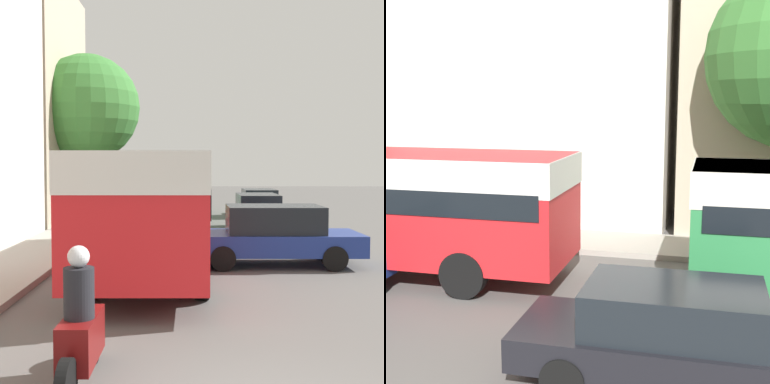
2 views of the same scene
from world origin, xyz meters
TOP-DOWN VIEW (x-y plane):
  - building_midblock at (-8.96, 10.59)m, footprint 5.53×9.15m
  - car_far_curb at (2.04, 16.08)m, footprint 1.85×4.59m

SIDE VIEW (x-z plane):
  - car_far_curb at x=2.04m, z-range 0.03..1.52m
  - building_midblock at x=-8.96m, z-range 0.00..12.88m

